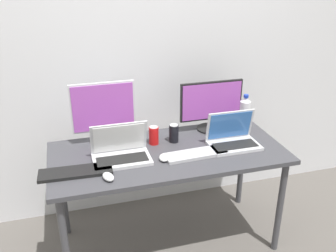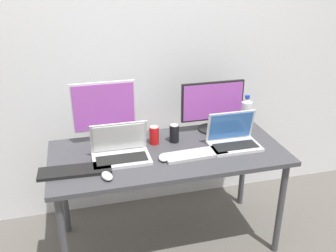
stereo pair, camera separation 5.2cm
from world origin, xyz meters
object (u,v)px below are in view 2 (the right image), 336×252
Objects in this scene: mouse_by_keyboard at (164,157)px; monitor_left at (104,111)px; soda_can_by_laptop at (174,133)px; soda_can_near_keyboard at (154,135)px; work_desk at (168,160)px; mouse_by_laptop at (107,176)px; water_bottle at (246,116)px; keyboard_aux at (75,171)px; monitor_center at (212,105)px; laptop_silver at (121,151)px; laptop_secondary at (233,138)px; keyboard_main at (196,154)px.

monitor_left is at bearing 146.97° from mouse_by_keyboard.
mouse_by_keyboard is at bearing -119.52° from soda_can_by_laptop.
soda_can_near_keyboard reaches higher than mouse_by_keyboard.
work_desk is at bearing -34.32° from monitor_left.
monitor_left reaches higher than mouse_by_laptop.
soda_can_by_laptop is (-0.53, -0.01, -0.07)m from water_bottle.
keyboard_aux is 4.48× the size of mouse_by_keyboard.
soda_can_by_laptop is at bearing -16.30° from monitor_left.
work_desk is at bearing 14.11° from keyboard_aux.
monitor_center is at bearing 13.84° from soda_can_near_keyboard.
soda_can_near_keyboard reaches higher than work_desk.
mouse_by_keyboard is (0.26, -0.09, -0.04)m from laptop_silver.
laptop_secondary reaches higher than keyboard_main.
water_bottle is at bearing -26.93° from monitor_center.
monitor_left is at bearing 68.27° from mouse_by_laptop.
monitor_center is 0.97m from mouse_by_laptop.
laptop_secondary is (0.05, -0.28, -0.14)m from monitor_center.
keyboard_aux is (-0.29, -0.10, -0.04)m from laptop_silver.
water_bottle is 2.28× the size of soda_can_near_keyboard.
mouse_by_laptop is 0.77× the size of soda_can_near_keyboard.
soda_can_by_laptop is (-0.08, 0.23, 0.05)m from keyboard_main.
laptop_silver is 0.84× the size of keyboard_aux.
work_desk is 3.60× the size of keyboard_aux.
mouse_by_laptop is at bearing -143.96° from soda_can_by_laptop.
keyboard_main is at bearing 15.40° from mouse_by_keyboard.
monitor_center is at bearing 14.35° from mouse_by_laptop.
soda_can_by_laptop is (0.08, 0.12, 0.13)m from work_desk.
monitor_left is 0.50m from soda_can_by_laptop.
soda_can_by_laptop is (0.13, 0.23, 0.05)m from mouse_by_keyboard.
keyboard_main is (0.47, -0.09, -0.04)m from laptop_silver.
monitor_left is 0.49m from keyboard_aux.
soda_can_near_keyboard is (0.54, 0.25, 0.05)m from keyboard_aux.
monitor_left is 4.50× the size of mouse_by_keyboard.
mouse_by_laptop is at bearing -144.74° from mouse_by_keyboard.
monitor_left reaches higher than laptop_silver.
soda_can_by_laptop reaches higher than keyboard_aux.
monitor_left is at bearing 178.96° from monitor_center.
soda_can_near_keyboard is at bearing 27.79° from keyboard_aux.
monitor_left is 0.54m from mouse_by_laptop.
soda_can_by_laptop is (-0.32, -0.12, -0.13)m from monitor_center.
work_desk is 12.18× the size of soda_can_near_keyboard.
laptop_secondary is 0.51m from mouse_by_keyboard.
laptop_secondary is at bearing -79.69° from monitor_center.
keyboard_main is (-0.29, -0.08, -0.04)m from laptop_secondary.
monitor_left reaches higher than soda_can_near_keyboard.
water_bottle is at bearing 0.30° from soda_can_near_keyboard.
mouse_by_keyboard is at bearing -159.96° from water_bottle.
monitor_center is at bearing 100.31° from laptop_secondary.
mouse_by_laptop is 0.62m from soda_can_by_laptop.
laptop_silver reaches higher than work_desk.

